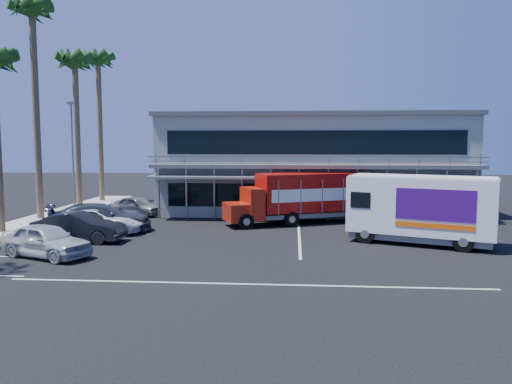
# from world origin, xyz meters

# --- Properties ---
(ground) EXTENTS (120.00, 120.00, 0.00)m
(ground) POSITION_xyz_m (0.00, 0.00, 0.00)
(ground) COLOR black
(ground) RESTS_ON ground
(building) EXTENTS (22.40, 12.00, 7.30)m
(building) POSITION_xyz_m (3.00, 14.94, 3.66)
(building) COLOR gray
(building) RESTS_ON ground
(curb_strip) EXTENTS (3.00, 32.00, 0.16)m
(curb_strip) POSITION_xyz_m (-15.00, 6.00, 0.08)
(curb_strip) COLOR #A5A399
(curb_strip) RESTS_ON ground
(palm_d) EXTENTS (2.80, 2.80, 14.75)m
(palm_d) POSITION_xyz_m (-15.20, 8.00, 12.80)
(palm_d) COLOR brown
(palm_d) RESTS_ON ground
(palm_e) EXTENTS (2.80, 2.80, 12.25)m
(palm_e) POSITION_xyz_m (-14.70, 13.00, 10.57)
(palm_e) COLOR brown
(palm_e) RESTS_ON ground
(palm_f) EXTENTS (2.80, 2.80, 13.25)m
(palm_f) POSITION_xyz_m (-15.10, 18.50, 11.47)
(palm_f) COLOR brown
(palm_f) RESTS_ON ground
(light_pole_far) EXTENTS (0.50, 0.25, 8.09)m
(light_pole_far) POSITION_xyz_m (-14.20, 11.00, 4.50)
(light_pole_far) COLOR gray
(light_pole_far) RESTS_ON ground
(red_truck) EXTENTS (9.67, 5.83, 3.23)m
(red_truck) POSITION_xyz_m (2.39, 8.24, 1.77)
(red_truck) COLOR #A41D0D
(red_truck) RESTS_ON ground
(white_van) EXTENTS (7.54, 5.00, 3.49)m
(white_van) POSITION_xyz_m (8.16, 2.00, 1.85)
(white_van) COLOR white
(white_van) RESTS_ON ground
(parked_car_a) EXTENTS (4.83, 3.37, 1.53)m
(parked_car_a) POSITION_xyz_m (-9.50, -2.34, 0.76)
(parked_car_a) COLOR #ADB0B4
(parked_car_a) RESTS_ON ground
(parked_car_b) EXTENTS (4.75, 1.81, 1.55)m
(parked_car_b) POSITION_xyz_m (-9.50, 1.20, 0.77)
(parked_car_b) COLOR black
(parked_car_b) RESTS_ON ground
(parked_car_c) EXTENTS (5.54, 3.14, 1.46)m
(parked_car_c) POSITION_xyz_m (-9.50, 3.48, 0.73)
(parked_car_c) COLOR white
(parked_car_c) RESTS_ON ground
(parked_car_d) EXTENTS (6.25, 4.19, 1.68)m
(parked_car_d) POSITION_xyz_m (-9.50, 4.00, 0.84)
(parked_car_d) COLOR #313542
(parked_car_d) RESTS_ON ground
(parked_car_e) EXTENTS (4.29, 2.99, 1.36)m
(parked_car_e) POSITION_xyz_m (-9.50, 10.80, 0.68)
(parked_car_e) COLOR gray
(parked_car_e) RESTS_ON ground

